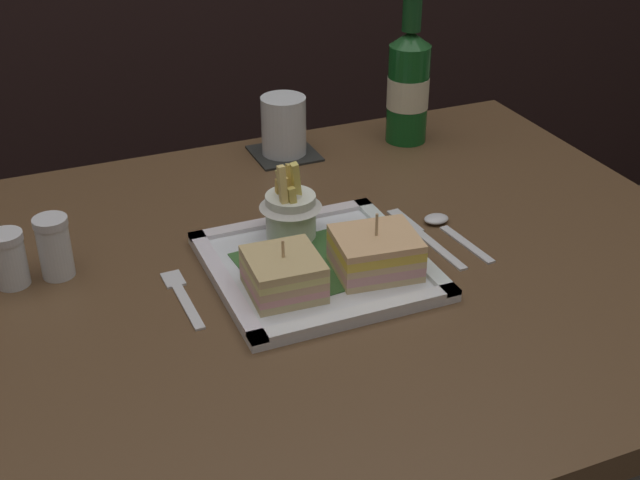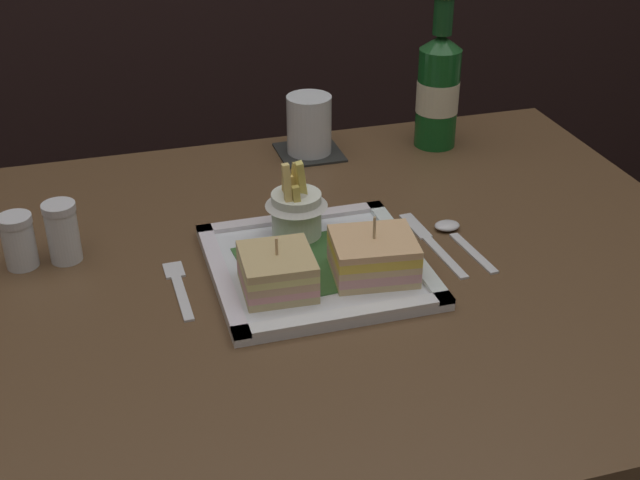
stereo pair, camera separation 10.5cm
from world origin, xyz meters
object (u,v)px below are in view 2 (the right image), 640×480
(salt_shaker, at_px, (19,244))
(pepper_shaker, at_px, (63,235))
(dining_table, at_px, (323,336))
(square_plate, at_px, (316,266))
(sandwich_half_left, at_px, (277,272))
(fries_cup, at_px, (296,206))
(fork, at_px, (179,286))
(knife, at_px, (430,241))
(water_glass, at_px, (309,128))
(beer_bottle, at_px, (438,88))
(spoon, at_px, (454,233))
(sandwich_half_right, at_px, (373,256))

(salt_shaker, bearing_deg, pepper_shaker, 0.00)
(dining_table, relative_size, pepper_shaker, 13.16)
(square_plate, relative_size, salt_shaker, 3.68)
(sandwich_half_left, height_order, fries_cup, fries_cup)
(fork, bearing_deg, sandwich_half_left, -24.87)
(pepper_shaker, bearing_deg, sandwich_half_left, -33.25)
(pepper_shaker, bearing_deg, knife, -10.91)
(dining_table, xyz_separation_m, water_glass, (0.08, 0.34, 0.16))
(pepper_shaker, bearing_deg, beer_bottle, 19.55)
(spoon, bearing_deg, sandwich_half_right, -152.32)
(dining_table, distance_m, fries_cup, 0.18)
(knife, distance_m, pepper_shaker, 0.47)
(sandwich_half_left, relative_size, knife, 0.51)
(square_plate, xyz_separation_m, fork, (-0.17, 0.01, -0.00))
(sandwich_half_left, distance_m, water_glass, 0.42)
(sandwich_half_right, xyz_separation_m, fries_cup, (-0.06, 0.12, 0.02))
(square_plate, xyz_separation_m, spoon, (0.20, 0.03, -0.00))
(sandwich_half_right, height_order, pepper_shaker, sandwich_half_right)
(spoon, bearing_deg, sandwich_half_left, -164.12)
(square_plate, distance_m, water_glass, 0.36)
(fries_cup, relative_size, fork, 0.84)
(sandwich_half_left, relative_size, pepper_shaker, 1.14)
(sandwich_half_right, bearing_deg, fries_cup, 118.55)
(sandwich_half_left, xyz_separation_m, sandwich_half_right, (0.12, -0.00, 0.00))
(pepper_shaker, bearing_deg, spoon, -9.36)
(water_glass, xyz_separation_m, pepper_shaker, (-0.39, -0.23, -0.01))
(spoon, bearing_deg, dining_table, -173.53)
(fork, height_order, pepper_shaker, pepper_shaker)
(spoon, bearing_deg, water_glass, 109.74)
(water_glass, bearing_deg, beer_bottle, -6.02)
(salt_shaker, bearing_deg, beer_bottle, 18.05)
(sandwich_half_left, relative_size, beer_bottle, 0.36)
(sandwich_half_left, height_order, fork, sandwich_half_left)
(fork, xyz_separation_m, salt_shaker, (-0.18, 0.11, 0.03))
(dining_table, bearing_deg, beer_bottle, 48.00)
(dining_table, bearing_deg, salt_shaker, 164.12)
(sandwich_half_right, distance_m, fork, 0.24)
(knife, height_order, spoon, spoon)
(sandwich_half_left, distance_m, pepper_shaker, 0.29)
(fries_cup, distance_m, water_glass, 0.29)
(sandwich_half_left, xyz_separation_m, beer_bottle, (0.36, 0.37, 0.06))
(beer_bottle, bearing_deg, dining_table, -132.00)
(dining_table, bearing_deg, sandwich_half_right, -48.32)
(fork, xyz_separation_m, knife, (0.34, 0.02, 0.00))
(sandwich_half_right, distance_m, salt_shaker, 0.44)
(square_plate, bearing_deg, pepper_shaker, 158.94)
(sandwich_half_left, relative_size, water_glass, 0.98)
(fries_cup, bearing_deg, water_glass, 71.05)
(fries_cup, height_order, beer_bottle, beer_bottle)
(dining_table, height_order, fork, fork)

